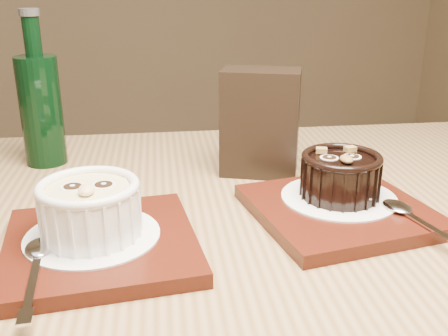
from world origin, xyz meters
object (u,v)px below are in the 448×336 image
Objects in this scene: ramekin_white at (90,207)px; condiment_stand at (260,123)px; green_bottle at (41,106)px; table at (219,318)px; ramekin_dark at (341,174)px; tray_left at (101,245)px; tray_right at (338,210)px.

condiment_stand reaches higher than ramekin_white.
condiment_stand is 0.30m from green_bottle.
green_bottle reaches higher than ramekin_white.
ramekin_white is (-0.12, 0.01, 0.14)m from table.
ramekin_dark is at bearing 17.80° from table.
condiment_stand is at bearing -19.42° from green_bottle.
green_bottle is (-0.08, 0.28, 0.07)m from tray_left.
condiment_stand is (0.21, 0.18, 0.06)m from tray_left.
ramekin_dark is 0.42m from green_bottle.
tray_left and tray_right have the same top height.
tray_right is 0.43m from green_bottle.
green_bottle is (-0.29, 0.10, 0.01)m from condiment_stand.
table is 7.01× the size of tray_left.
condiment_stand is (-0.06, 0.14, 0.03)m from ramekin_dark.
ramekin_dark is at bearing -34.74° from green_bottle.
table is 5.95× the size of green_bottle.
tray_right is 0.17m from condiment_stand.
table is 0.26m from condiment_stand.
tray_left is 0.28m from condiment_stand.
tray_left is 0.26m from tray_right.
table is 14.16× the size of ramekin_dark.
tray_left is at bearing -174.05° from tray_right.
tray_right is 1.29× the size of condiment_stand.
green_bottle reaches higher than tray_right.
table is at bearing -167.25° from tray_right.
table is at bearing -2.74° from tray_left.
table is 9.01× the size of condiment_stand.
condiment_stand is at bearing 40.96° from ramekin_white.
condiment_stand is (0.09, 0.18, 0.16)m from table.
condiment_stand is (0.22, 0.17, 0.02)m from ramekin_white.
table is 0.18m from ramekin_white.
ramekin_dark is 0.42× the size of green_bottle.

